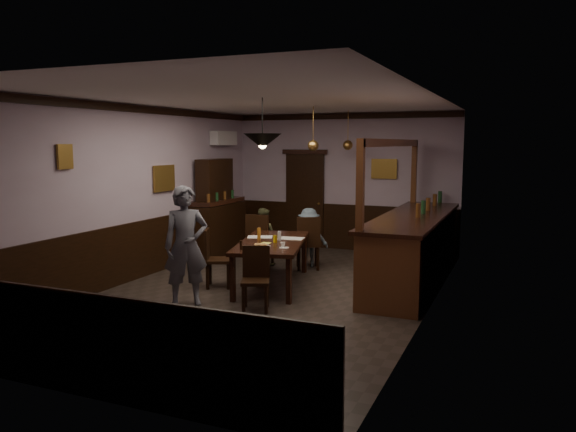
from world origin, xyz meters
The scene contains 31 objects.
room centered at (0.00, 0.00, 1.50)m, with size 5.01×8.01×3.01m.
dining_table centered at (-0.11, 0.42, 0.69)m, with size 1.53×2.38×0.75m.
chair_far_left centered at (-0.88, 1.53, 0.56)m, with size 0.50×0.50×1.03m.
chair_far_right centered at (0.02, 1.77, 0.55)m, with size 0.58×0.58×1.00m.
chair_near centered at (0.23, -0.86, 0.49)m, with size 0.51×0.51×0.90m.
chair_side centered at (-0.95, -0.02, 0.52)m, with size 0.55×0.55×0.96m.
person_standing centered at (-0.80, -1.06, 0.87)m, with size 0.64×0.42×1.74m, color #565763.
person_seated_left centered at (-0.94, 1.80, 0.55)m, with size 0.54×0.42×1.11m, color #494A2C.
person_seated_right centered at (-0.07, 2.04, 0.56)m, with size 0.72×0.42×1.12m, color slate.
newspaper_left centered at (-0.45, 0.68, 0.75)m, with size 0.42×0.30×0.01m, color silver.
newspaper_right centered at (0.09, 0.75, 0.75)m, with size 0.42×0.30×0.01m, color silver.
napkin centered at (-0.12, 0.20, 0.75)m, with size 0.15×0.15×0.00m, color #DBDD51.
saucer centered at (0.33, -0.08, 0.76)m, with size 0.15×0.15×0.01m, color white.
coffee_cup centered at (0.29, -0.05, 0.80)m, with size 0.08×0.08×0.07m, color white.
pastry_plate centered at (-0.02, -0.09, 0.76)m, with size 0.22×0.22×0.01m, color white.
pastry_ring_a centered at (-0.08, -0.15, 0.79)m, with size 0.13×0.13×0.04m, color #C68C47.
pastry_ring_b centered at (0.00, -0.14, 0.79)m, with size 0.13×0.13×0.04m, color #C68C47.
soda_can centered at (0.00, 0.31, 0.81)m, with size 0.07×0.07×0.12m, color yellow.
beer_glass centered at (-0.36, 0.45, 0.85)m, with size 0.06×0.06×0.20m, color #BF721E.
water_glass centered at (-0.02, 0.53, 0.82)m, with size 0.06×0.06×0.15m, color silver.
pepper_mill centered at (-0.23, -0.43, 0.82)m, with size 0.04×0.04×0.14m, color black.
sideboard centered at (-2.21, 2.27, 0.81)m, with size 0.55×1.53×2.02m.
bar_counter centered at (1.99, 1.60, 0.61)m, with size 1.00×4.30×2.41m.
door_back centered at (-0.90, 3.95, 1.05)m, with size 0.90×0.06×2.10m, color black.
ac_unit centered at (-2.38, 2.90, 2.45)m, with size 0.20×0.85×0.30m.
picture_left_small centered at (-2.46, -1.60, 2.15)m, with size 0.04×0.28×0.36m.
picture_left_large centered at (-2.46, 0.80, 1.70)m, with size 0.04×0.62×0.48m.
picture_back centered at (0.90, 3.96, 1.80)m, with size 0.55×0.04×0.42m.
pendant_iron centered at (0.10, -0.35, 2.37)m, with size 0.56×0.56×0.74m.
pendant_brass_mid centered at (0.10, 1.78, 2.30)m, with size 0.20×0.20×0.81m.
pendant_brass_far centered at (0.30, 3.27, 2.30)m, with size 0.20×0.20×0.81m.
Camera 1 is at (3.67, -7.82, 2.35)m, focal length 35.00 mm.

